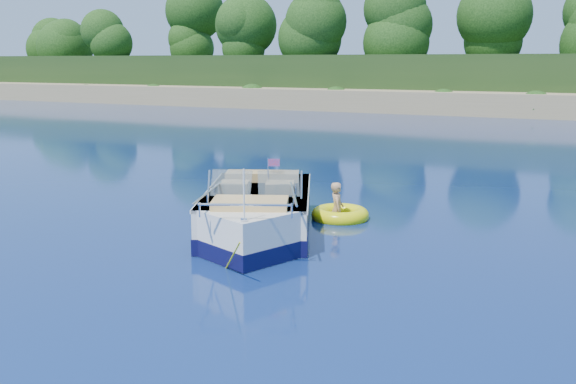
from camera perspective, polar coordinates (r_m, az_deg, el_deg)
name	(u,v)px	position (r m, az deg, el deg)	size (l,w,h in m)	color
ground	(319,300)	(9.81, 2.80, -9.57)	(160.00, 160.00, 0.00)	#0A1747
shoreline	(560,86)	(72.35, 23.01, 8.64)	(170.00, 59.00, 6.00)	#937E55
treeline	(548,32)	(49.62, 22.10, 13.07)	(150.00, 7.12, 8.19)	black
motorboat	(257,216)	(13.25, -2.78, -2.18)	(3.59, 5.63, 2.00)	white
tow_tube	(340,215)	(14.68, 4.66, -2.04)	(1.72, 1.72, 0.35)	#F0ED0B
boy	(337,218)	(14.72, 4.35, -2.36)	(0.48, 0.32, 1.32)	tan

